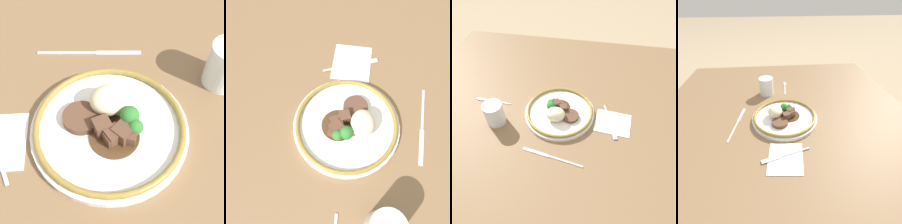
% 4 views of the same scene
% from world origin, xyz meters
% --- Properties ---
extents(ground_plane, '(8.00, 8.00, 0.00)m').
position_xyz_m(ground_plane, '(0.00, 0.00, 0.00)').
color(ground_plane, '#998466').
extents(dining_table, '(1.43, 1.20, 0.04)m').
position_xyz_m(dining_table, '(0.00, 0.00, 0.02)').
color(dining_table, brown).
rests_on(dining_table, ground).
extents(napkin, '(0.15, 0.13, 0.00)m').
position_xyz_m(napkin, '(-0.18, 0.01, 0.04)').
color(napkin, silver).
rests_on(napkin, dining_table).
extents(plate, '(0.29, 0.29, 0.07)m').
position_xyz_m(plate, '(0.04, 0.01, 0.05)').
color(plate, white).
rests_on(plate, dining_table).
extents(fork, '(0.06, 0.18, 0.00)m').
position_xyz_m(fork, '(-0.17, 0.03, 0.04)').
color(fork, '#B7B7BC').
rests_on(fork, napkin).
extents(knife, '(0.23, 0.05, 0.00)m').
position_xyz_m(knife, '(0.04, 0.21, 0.04)').
color(knife, '#B7B7BC').
rests_on(knife, dining_table).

